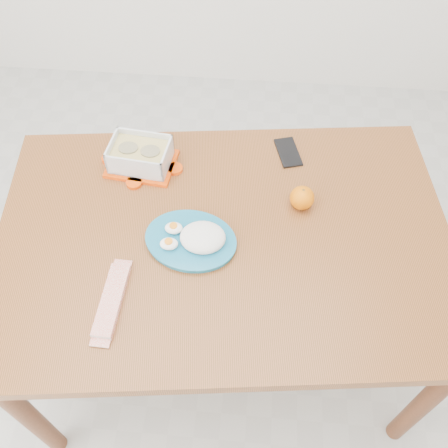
# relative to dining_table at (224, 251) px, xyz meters

# --- Properties ---
(ground) EXTENTS (3.50, 3.50, 0.00)m
(ground) POSITION_rel_dining_table_xyz_m (-0.18, -0.02, -0.67)
(ground) COLOR #B7B7B2
(ground) RESTS_ON ground
(dining_table) EXTENTS (1.48, 1.08, 0.75)m
(dining_table) POSITION_rel_dining_table_xyz_m (0.00, 0.00, 0.00)
(dining_table) COLOR brown
(dining_table) RESTS_ON ground
(food_container) EXTENTS (0.24, 0.19, 0.09)m
(food_container) POSITION_rel_dining_table_xyz_m (-0.30, 0.27, 0.13)
(food_container) COLOR #EB4507
(food_container) RESTS_ON dining_table
(orange_fruit) EXTENTS (0.08, 0.08, 0.08)m
(orange_fruit) POSITION_rel_dining_table_xyz_m (0.23, 0.14, 0.12)
(orange_fruit) COLOR orange
(orange_fruit) RESTS_ON dining_table
(rice_plate) EXTENTS (0.32, 0.32, 0.07)m
(rice_plate) POSITION_rel_dining_table_xyz_m (-0.08, -0.03, 0.11)
(rice_plate) COLOR #1A6E91
(rice_plate) RESTS_ON dining_table
(candy_bar) EXTENTS (0.06, 0.22, 0.02)m
(candy_bar) POSITION_rel_dining_table_xyz_m (-0.29, -0.25, 0.09)
(candy_bar) COLOR red
(candy_bar) RESTS_ON dining_table
(smartphone) EXTENTS (0.10, 0.15, 0.01)m
(smartphone) POSITION_rel_dining_table_xyz_m (0.19, 0.36, 0.09)
(smartphone) COLOR black
(smartphone) RESTS_ON dining_table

